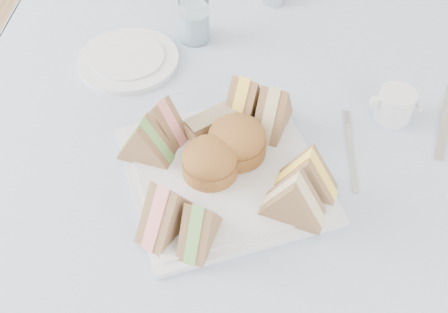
# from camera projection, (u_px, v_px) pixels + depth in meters

# --- Properties ---
(table) EXTENTS (0.90, 0.90, 0.74)m
(table) POSITION_uv_depth(u_px,v_px,m) (232.00, 252.00, 1.26)
(table) COLOR brown
(table) RESTS_ON floor
(tablecloth) EXTENTS (1.02, 1.02, 0.01)m
(tablecloth) POSITION_uv_depth(u_px,v_px,m) (234.00, 138.00, 0.98)
(tablecloth) COLOR #9FB3DB
(tablecloth) RESTS_ON table
(serving_plate) EXTENTS (0.40, 0.40, 0.01)m
(serving_plate) POSITION_uv_depth(u_px,v_px,m) (224.00, 174.00, 0.92)
(serving_plate) COLOR silver
(serving_plate) RESTS_ON tablecloth
(sandwich_fl_a) EXTENTS (0.09, 0.11, 0.09)m
(sandwich_fl_a) POSITION_uv_depth(u_px,v_px,m) (166.00, 206.00, 0.81)
(sandwich_fl_a) COLOR #9F7A5A
(sandwich_fl_a) RESTS_ON serving_plate
(sandwich_fl_b) EXTENTS (0.06, 0.10, 0.08)m
(sandwich_fl_b) POSITION_uv_depth(u_px,v_px,m) (199.00, 223.00, 0.80)
(sandwich_fl_b) COLOR #9F7A5A
(sandwich_fl_b) RESTS_ON serving_plate
(sandwich_fr_a) EXTENTS (0.11, 0.07, 0.09)m
(sandwich_fr_a) POSITION_uv_depth(u_px,v_px,m) (308.00, 171.00, 0.86)
(sandwich_fr_a) COLOR #9F7A5A
(sandwich_fr_a) RESTS_ON serving_plate
(sandwich_fr_b) EXTENTS (0.11, 0.07, 0.09)m
(sandwich_fr_b) POSITION_uv_depth(u_px,v_px,m) (294.00, 196.00, 0.82)
(sandwich_fr_b) COLOR #9F7A5A
(sandwich_fr_b) RESTS_ON serving_plate
(sandwich_bl_a) EXTENTS (0.10, 0.06, 0.08)m
(sandwich_bl_a) POSITION_uv_depth(u_px,v_px,m) (145.00, 139.00, 0.90)
(sandwich_bl_a) COLOR #9F7A5A
(sandwich_bl_a) RESTS_ON serving_plate
(sandwich_bl_b) EXTENTS (0.10, 0.08, 0.08)m
(sandwich_bl_b) POSITION_uv_depth(u_px,v_px,m) (162.00, 118.00, 0.94)
(sandwich_bl_b) COLOR #9F7A5A
(sandwich_bl_b) RESTS_ON serving_plate
(sandwich_br_a) EXTENTS (0.07, 0.11, 0.09)m
(sandwich_br_a) POSITION_uv_depth(u_px,v_px,m) (273.00, 108.00, 0.95)
(sandwich_br_a) COLOR #9F7A5A
(sandwich_br_a) RESTS_ON serving_plate
(sandwich_br_b) EXTENTS (0.08, 0.11, 0.09)m
(sandwich_br_b) POSITION_uv_depth(u_px,v_px,m) (244.00, 98.00, 0.96)
(sandwich_br_b) COLOR #9F7A5A
(sandwich_br_b) RESTS_ON serving_plate
(scone_left) EXTENTS (0.12, 0.12, 0.06)m
(scone_left) POSITION_uv_depth(u_px,v_px,m) (210.00, 160.00, 0.89)
(scone_left) COLOR #A86535
(scone_left) RESTS_ON serving_plate
(scone_right) EXTENTS (0.14, 0.14, 0.06)m
(scone_right) POSITION_uv_depth(u_px,v_px,m) (237.00, 140.00, 0.91)
(scone_right) COLOR #A86535
(scone_right) RESTS_ON serving_plate
(pastry_slice) EXTENTS (0.09, 0.08, 0.04)m
(pastry_slice) POSITION_uv_depth(u_px,v_px,m) (210.00, 124.00, 0.96)
(pastry_slice) COLOR beige
(pastry_slice) RESTS_ON serving_plate
(side_plate) EXTENTS (0.21, 0.21, 0.01)m
(side_plate) POSITION_uv_depth(u_px,v_px,m) (128.00, 60.00, 1.11)
(side_plate) COLOR silver
(side_plate) RESTS_ON tablecloth
(water_glass) EXTENTS (0.08, 0.08, 0.09)m
(water_glass) POSITION_uv_depth(u_px,v_px,m) (194.00, 20.00, 1.13)
(water_glass) COLOR white
(water_glass) RESTS_ON tablecloth
(knife) EXTENTS (0.07, 0.20, 0.00)m
(knife) POSITION_uv_depth(u_px,v_px,m) (445.00, 121.00, 1.00)
(knife) COLOR silver
(knife) RESTS_ON tablecloth
(fork) EXTENTS (0.01, 0.15, 0.00)m
(fork) POSITION_uv_depth(u_px,v_px,m) (351.00, 157.00, 0.95)
(fork) COLOR silver
(fork) RESTS_ON tablecloth
(creamer_jug) EXTENTS (0.08, 0.08, 0.06)m
(creamer_jug) POSITION_uv_depth(u_px,v_px,m) (395.00, 105.00, 0.99)
(creamer_jug) COLOR silver
(creamer_jug) RESTS_ON tablecloth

